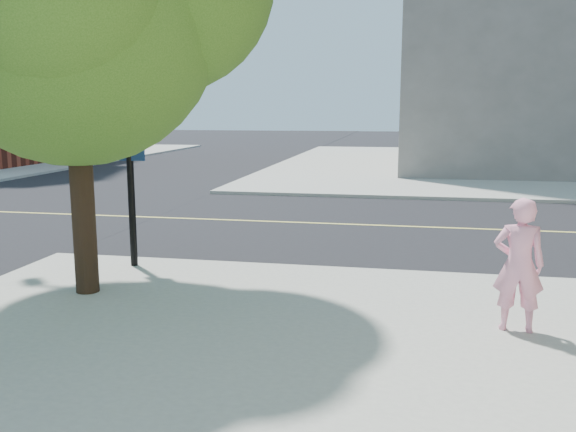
# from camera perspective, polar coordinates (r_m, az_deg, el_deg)

# --- Properties ---
(ground) EXTENTS (140.00, 140.00, 0.00)m
(ground) POSITION_cam_1_polar(r_m,az_deg,el_deg) (11.72, -16.55, -4.11)
(ground) COLOR black
(ground) RESTS_ON ground
(road_ew) EXTENTS (140.00, 9.00, 0.01)m
(road_ew) POSITION_cam_1_polar(r_m,az_deg,el_deg) (15.75, -9.00, -0.27)
(road_ew) COLOR black
(road_ew) RESTS_ON ground
(man_on_phone) EXTENTS (0.61, 0.42, 1.63)m
(man_on_phone) POSITION_cam_1_polar(r_m,az_deg,el_deg) (7.79, 20.76, -4.29)
(man_on_phone) COLOR pink
(man_on_phone) RESTS_ON sidewalk_se
(signal_pole) EXTENTS (3.67, 0.42, 4.14)m
(signal_pole) POSITION_cam_1_polar(r_m,az_deg,el_deg) (11.54, -24.20, 12.75)
(signal_pole) COLOR black
(signal_pole) RESTS_ON sidewalk_se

